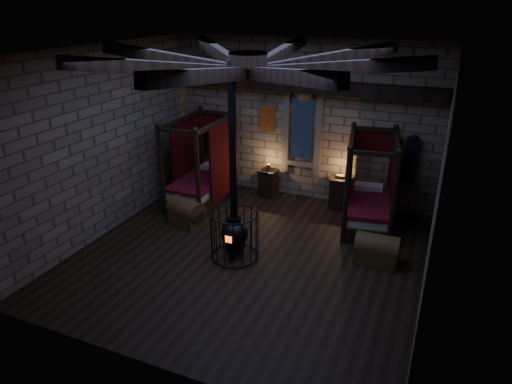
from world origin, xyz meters
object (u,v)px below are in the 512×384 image
at_px(trunk_left, 186,213).
at_px(bed_left, 203,181).
at_px(trunk_right, 377,250).
at_px(bed_right, 368,203).
at_px(stove, 234,231).

bearing_deg(trunk_left, bed_left, 119.39).
bearing_deg(trunk_left, trunk_right, 17.19).
bearing_deg(bed_right, bed_left, 174.50).
relative_size(trunk_left, trunk_right, 1.12).
bearing_deg(trunk_left, stove, -11.57).
relative_size(bed_left, bed_right, 1.01).
bearing_deg(bed_left, bed_right, 4.04).
xyz_separation_m(bed_left, trunk_right, (4.84, -1.37, -0.28)).
distance_m(bed_right, trunk_left, 4.38).
distance_m(trunk_right, stove, 2.96).
height_order(bed_left, bed_right, bed_left).
bearing_deg(bed_left, trunk_right, -15.99).
xyz_separation_m(bed_right, trunk_left, (-4.03, -1.69, -0.25)).
height_order(trunk_left, trunk_right, same).
bearing_deg(bed_left, stove, -48.80).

